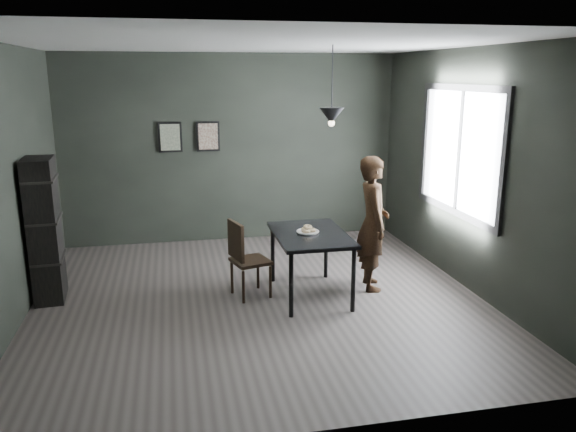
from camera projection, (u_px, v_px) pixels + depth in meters
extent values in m
plane|color=#36312F|center=(259.00, 299.00, 6.40)|extent=(5.00, 5.00, 0.00)
cube|color=black|center=(232.00, 149.00, 8.43)|extent=(5.00, 0.10, 2.80)
cube|color=silver|center=(255.00, 43.00, 5.71)|extent=(5.00, 5.00, 0.02)
cube|color=white|center=(460.00, 151.00, 6.69)|extent=(0.02, 1.80, 1.40)
cube|color=black|center=(459.00, 151.00, 6.69)|extent=(0.04, 1.96, 1.56)
cube|color=black|center=(311.00, 235.00, 6.34)|extent=(0.80, 1.20, 0.04)
cylinder|color=black|center=(291.00, 285.00, 5.86)|extent=(0.05, 0.05, 0.71)
cylinder|color=black|center=(353.00, 280.00, 5.99)|extent=(0.05, 0.05, 0.71)
cylinder|color=black|center=(273.00, 254.00, 6.88)|extent=(0.05, 0.05, 0.71)
cylinder|color=black|center=(326.00, 250.00, 7.02)|extent=(0.05, 0.05, 0.71)
cylinder|color=white|center=(308.00, 232.00, 6.35)|extent=(0.23, 0.23, 0.01)
torus|color=beige|center=(312.00, 230.00, 6.35)|extent=(0.10, 0.10, 0.04)
torus|color=beige|center=(306.00, 229.00, 6.38)|extent=(0.10, 0.10, 0.04)
torus|color=beige|center=(306.00, 231.00, 6.31)|extent=(0.10, 0.10, 0.04)
torus|color=beige|center=(308.00, 227.00, 6.34)|extent=(0.12, 0.12, 0.05)
imported|color=black|center=(373.00, 223.00, 6.58)|extent=(0.46, 0.63, 1.59)
cube|color=black|center=(251.00, 261.00, 6.41)|extent=(0.48, 0.48, 0.04)
cube|color=black|center=(236.00, 241.00, 6.27)|extent=(0.14, 0.39, 0.43)
cylinder|color=black|center=(243.00, 287.00, 6.25)|extent=(0.03, 0.03, 0.38)
cylinder|color=black|center=(270.00, 282.00, 6.40)|extent=(0.03, 0.03, 0.38)
cylinder|color=black|center=(232.00, 278.00, 6.54)|extent=(0.03, 0.03, 0.38)
cylinder|color=black|center=(258.00, 273.00, 6.69)|extent=(0.03, 0.03, 0.38)
cube|color=black|center=(45.00, 230.00, 6.23)|extent=(0.34, 0.56, 1.62)
cylinder|color=black|center=(332.00, 81.00, 6.07)|extent=(0.01, 0.01, 0.75)
cone|color=black|center=(332.00, 116.00, 6.16)|extent=(0.28, 0.28, 0.18)
sphere|color=#FFE0B2|center=(331.00, 123.00, 6.18)|extent=(0.07, 0.07, 0.07)
cube|color=black|center=(170.00, 137.00, 8.17)|extent=(0.34, 0.03, 0.44)
cube|color=#384E40|center=(170.00, 137.00, 8.16)|extent=(0.28, 0.01, 0.38)
cube|color=black|center=(208.00, 136.00, 8.28)|extent=(0.34, 0.03, 0.44)
cube|color=brown|center=(208.00, 136.00, 8.26)|extent=(0.28, 0.01, 0.38)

